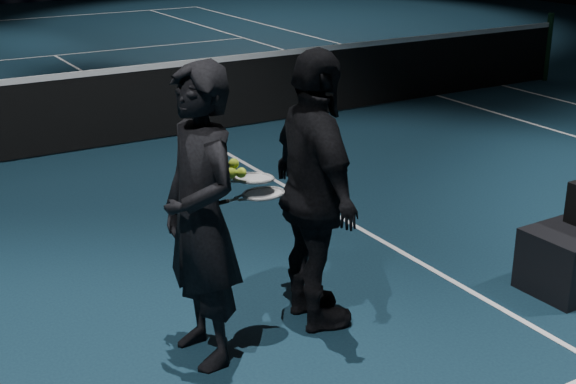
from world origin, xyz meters
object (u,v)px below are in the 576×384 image
(player_a, at_px, (201,218))
(racket_upper, at_px, (253,178))
(tennis_balls, at_px, (236,170))
(racket_lower, at_px, (264,193))
(player_b, at_px, (315,193))

(player_a, height_order, racket_upper, player_a)
(tennis_balls, bearing_deg, racket_lower, -0.08)
(player_b, bearing_deg, racket_upper, 95.62)
(player_a, relative_size, racket_lower, 2.85)
(tennis_balls, bearing_deg, player_a, -177.49)
(player_a, distance_m, player_b, 0.85)
(player_b, distance_m, tennis_balls, 0.65)
(player_b, xyz_separation_m, tennis_balls, (-0.59, -0.01, 0.26))
(racket_lower, xyz_separation_m, tennis_balls, (-0.20, 0.00, 0.19))
(player_b, relative_size, racket_lower, 2.85)
(racket_upper, distance_m, tennis_balls, 0.17)
(racket_upper, xyz_separation_m, tennis_balls, (-0.14, -0.04, 0.09))
(racket_upper, bearing_deg, tennis_balls, -170.43)
(player_b, distance_m, racket_lower, 0.41)
(racket_lower, relative_size, tennis_balls, 5.67)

